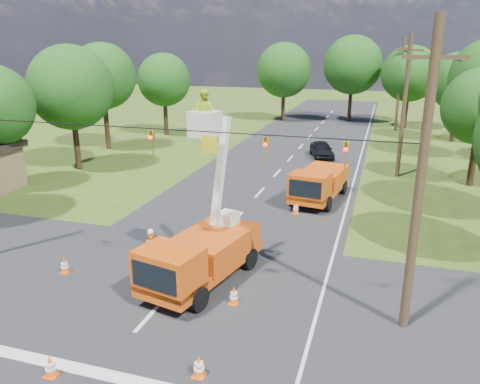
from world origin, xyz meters
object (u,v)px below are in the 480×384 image
(distant_car, at_px, (322,150))
(pole_right_far, at_px, (400,84))
(traffic_cone_3, at_px, (296,208))
(tree_far_c, at_px, (410,74))
(bucket_truck, at_px, (201,247))
(traffic_cone_2, at_px, (233,224))
(traffic_cone_4, at_px, (65,265))
(tree_left_d, at_px, (71,88))
(ground_worker, at_px, (152,252))
(tree_left_f, at_px, (164,80))
(traffic_cone_1, at_px, (199,366))
(traffic_cone_7, at_px, (321,186))
(pole_right_near, at_px, (420,182))
(second_truck, at_px, (319,183))
(tree_left_e, at_px, (103,76))
(traffic_cone_8, at_px, (234,295))
(tree_far_a, at_px, (284,70))
(tree_far_b, at_px, (353,65))
(tree_right_e, at_px, (460,81))
(traffic_cone_0, at_px, (50,366))
(pole_right_mid, at_px, (404,105))

(distant_car, relative_size, pole_right_far, 0.40)
(traffic_cone_3, relative_size, tree_far_c, 0.08)
(bucket_truck, xyz_separation_m, traffic_cone_2, (-0.53, 5.72, -1.24))
(distant_car, xyz_separation_m, traffic_cone_4, (-7.35, -24.34, -0.33))
(traffic_cone_2, bearing_deg, tree_far_c, 75.49)
(tree_left_d, bearing_deg, distant_car, 27.87)
(ground_worker, bearing_deg, pole_right_far, 73.80)
(bucket_truck, distance_m, tree_left_f, 33.40)
(distant_car, height_order, tree_far_c, tree_far_c)
(traffic_cone_1, relative_size, traffic_cone_2, 1.00)
(traffic_cone_7, height_order, tree_far_c, tree_far_c)
(traffic_cone_2, distance_m, pole_right_near, 11.48)
(second_truck, bearing_deg, tree_left_e, 163.87)
(traffic_cone_2, height_order, traffic_cone_8, same)
(tree_far_a, distance_m, tree_far_b, 8.27)
(second_truck, height_order, traffic_cone_1, second_truck)
(traffic_cone_3, xyz_separation_m, pole_right_far, (5.56, 30.14, 4.75))
(tree_left_d, height_order, tree_right_e, tree_left_d)
(bucket_truck, distance_m, traffic_cone_1, 5.70)
(pole_right_far, bearing_deg, tree_right_e, -43.33)
(traffic_cone_7, height_order, tree_right_e, tree_right_e)
(ground_worker, height_order, traffic_cone_0, ground_worker)
(pole_right_far, distance_m, tree_left_d, 34.33)
(pole_right_near, relative_size, pole_right_mid, 1.00)
(bucket_truck, distance_m, traffic_cone_3, 9.40)
(traffic_cone_2, height_order, tree_left_f, tree_left_f)
(bucket_truck, xyz_separation_m, traffic_cone_4, (-5.77, -0.90, -1.24))
(tree_left_f, relative_size, tree_right_e, 0.97)
(traffic_cone_1, distance_m, traffic_cone_4, 8.87)
(pole_right_near, bearing_deg, traffic_cone_4, -179.48)
(ground_worker, distance_m, traffic_cone_7, 14.48)
(pole_right_near, xyz_separation_m, pole_right_far, (0.00, 40.00, 0.00))
(bucket_truck, distance_m, traffic_cone_8, 2.41)
(bucket_truck, bearing_deg, pole_right_far, 91.41)
(traffic_cone_4, bearing_deg, pole_right_far, 71.50)
(pole_right_mid, distance_m, tree_far_a, 26.69)
(traffic_cone_1, bearing_deg, traffic_cone_2, 103.00)
(traffic_cone_7, distance_m, tree_left_e, 22.67)
(pole_right_near, bearing_deg, pole_right_mid, 90.00)
(traffic_cone_3, bearing_deg, traffic_cone_4, -128.23)
(pole_right_near, bearing_deg, second_truck, 110.51)
(traffic_cone_7, bearing_deg, tree_left_f, 140.21)
(ground_worker, relative_size, tree_left_f, 0.21)
(bucket_truck, bearing_deg, tree_left_f, 130.62)
(bucket_truck, bearing_deg, traffic_cone_0, -95.37)
(pole_right_mid, height_order, tree_far_b, tree_far_b)
(traffic_cone_8, bearing_deg, traffic_cone_7, 85.60)
(tree_left_d, distance_m, tree_far_b, 34.99)
(traffic_cone_2, bearing_deg, distant_car, 83.20)
(distant_car, bearing_deg, traffic_cone_4, -125.35)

